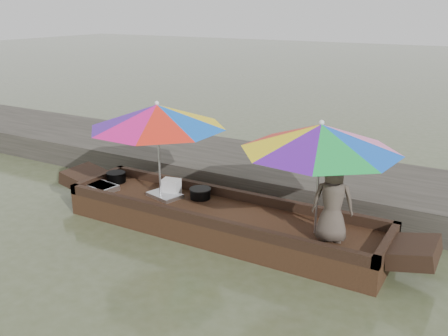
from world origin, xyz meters
The scene contains 11 objects.
water centered at (0.00, 0.00, 0.00)m, with size 80.00×80.00×0.00m, color #444D2D.
dock centered at (0.00, 2.20, 0.25)m, with size 22.00×2.20×0.50m, color #2D2B26.
boat_hull centered at (0.00, 0.00, 0.17)m, with size 4.95×1.20×0.35m, color black.
cooking_pot centered at (-2.22, 0.21, 0.44)m, with size 0.33×0.33×0.17m, color black.
tray_crayfish centered at (-2.17, -0.21, 0.39)m, with size 0.52×0.36×0.09m, color silver.
tray_scallop centered at (-1.07, 0.06, 0.38)m, with size 0.52×0.36×0.06m, color silver.
charcoal_grill centered at (-0.54, 0.29, 0.43)m, with size 0.32×0.32×0.15m, color black.
supply_bag centered at (-1.04, 0.19, 0.48)m, with size 0.28×0.22×0.26m, color silver.
vendor centered at (1.72, -0.11, 0.90)m, with size 0.54×0.35×1.09m, color #4B4037.
umbrella_bow centered at (-1.11, 0.00, 1.12)m, with size 2.11×2.11×1.55m, color blue, non-canonical shape.
umbrella_stern centered at (1.47, 0.00, 1.12)m, with size 2.07×2.07×1.55m, color pink, non-canonical shape.
Camera 1 is at (3.48, -5.90, 3.28)m, focal length 40.00 mm.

